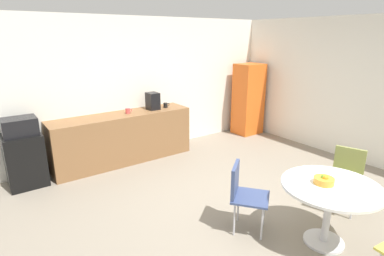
{
  "coord_description": "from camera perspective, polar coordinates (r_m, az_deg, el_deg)",
  "views": [
    {
      "loc": [
        -2.66,
        -2.43,
        2.26
      ],
      "look_at": [
        -0.13,
        1.08,
        0.95
      ],
      "focal_mm": 28.78,
      "sensor_mm": 36.0,
      "label": 1
    }
  ],
  "objects": [
    {
      "name": "round_table",
      "position": [
        3.73,
        24.19,
        -11.56
      ],
      "size": [
        1.05,
        1.05,
        0.72
      ],
      "color": "silver",
      "rests_on": "ground_plane"
    },
    {
      "name": "chair_olive",
      "position": [
        4.6,
        26.74,
        -7.26
      ],
      "size": [
        0.53,
        0.53,
        0.83
      ],
      "color": "silver",
      "rests_on": "ground_plane"
    },
    {
      "name": "fruit_bowl",
      "position": [
        3.65,
        23.27,
        -8.88
      ],
      "size": [
        0.21,
        0.21,
        0.11
      ],
      "color": "gold",
      "rests_on": "round_table"
    },
    {
      "name": "ground_plane",
      "position": [
        4.25,
        10.36,
        -15.56
      ],
      "size": [
        6.0,
        6.0,
        0.0
      ],
      "primitive_type": "plane",
      "color": "gray"
    },
    {
      "name": "mug_green",
      "position": [
        5.68,
        -11.81,
        3.14
      ],
      "size": [
        0.13,
        0.08,
        0.09
      ],
      "color": "#D84C4C",
      "rests_on": "counter_block"
    },
    {
      "name": "locker_cabinet",
      "position": [
        7.35,
        10.38,
        5.27
      ],
      "size": [
        0.6,
        0.5,
        1.64
      ],
      "primitive_type": "cube",
      "color": "orange",
      "rests_on": "ground_plane"
    },
    {
      "name": "chair_navy",
      "position": [
        3.72,
        9.34,
        -11.22
      ],
      "size": [
        0.59,
        0.59,
        0.83
      ],
      "color": "silver",
      "rests_on": "ground_plane"
    },
    {
      "name": "coffee_maker",
      "position": [
        5.9,
        -7.28,
        4.98
      ],
      "size": [
        0.2,
        0.24,
        0.32
      ],
      "primitive_type": "cube",
      "color": "black",
      "rests_on": "counter_block"
    },
    {
      "name": "wall_back",
      "position": [
        6.12,
        -9.62,
        7.61
      ],
      "size": [
        6.0,
        0.1,
        2.6
      ],
      "primitive_type": "cube",
      "color": "white",
      "rests_on": "ground_plane"
    },
    {
      "name": "wall_side_right",
      "position": [
        6.23,
        30.77,
        5.63
      ],
      "size": [
        0.1,
        6.0,
        2.6
      ],
      "primitive_type": "cube",
      "color": "white",
      "rests_on": "ground_plane"
    },
    {
      "name": "counter_block",
      "position": [
        5.79,
        -12.61,
        -1.78
      ],
      "size": [
        2.55,
        0.6,
        0.9
      ],
      "primitive_type": "cube",
      "color": "brown",
      "rests_on": "ground_plane"
    },
    {
      "name": "mini_fridge",
      "position": [
        5.43,
        -28.54,
        -5.22
      ],
      "size": [
        0.54,
        0.54,
        0.82
      ],
      "primitive_type": "cube",
      "color": "black",
      "rests_on": "ground_plane"
    },
    {
      "name": "microwave",
      "position": [
        5.27,
        -29.35,
        0.25
      ],
      "size": [
        0.48,
        0.38,
        0.26
      ],
      "primitive_type": "cube",
      "color": "black",
      "rests_on": "mini_fridge"
    },
    {
      "name": "mug_white",
      "position": [
        6.03,
        -4.91,
        4.23
      ],
      "size": [
        0.13,
        0.08,
        0.09
      ],
      "color": "black",
      "rests_on": "counter_block"
    }
  ]
}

